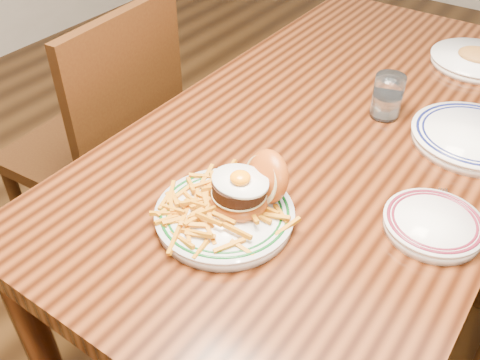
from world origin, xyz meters
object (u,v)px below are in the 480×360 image
Objects in this scene: chair_left at (106,143)px; main_plate at (232,204)px; side_plate at (433,224)px; table at (340,151)px.

chair_left is 3.31× the size of main_plate.
chair_left is 4.73× the size of side_plate.
table is at bearing 162.37° from side_plate.
chair_left is 1.04m from side_plate.
main_plate is at bearing -128.65° from side_plate.
table is at bearing 109.88° from main_plate.
chair_left is 0.77m from main_plate.
main_plate reaches higher than side_plate.
chair_left reaches higher than main_plate.
main_plate is 1.43× the size of side_plate.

